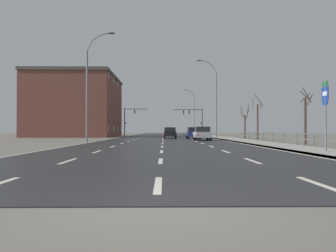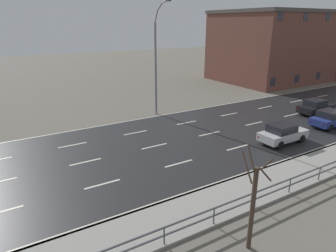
% 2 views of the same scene
% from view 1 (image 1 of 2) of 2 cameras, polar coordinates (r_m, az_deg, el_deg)
% --- Properties ---
extents(ground_plane, '(160.00, 160.00, 0.12)m').
position_cam_1_polar(ground_plane, '(53.11, -0.85, -2.05)').
color(ground_plane, '#666056').
extents(road_asphalt_strip, '(14.00, 120.00, 0.03)m').
position_cam_1_polar(road_asphalt_strip, '(65.11, -0.83, -1.73)').
color(road_asphalt_strip, '#232326').
rests_on(road_asphalt_strip, ground).
extents(sidewalk_right, '(3.00, 120.00, 0.12)m').
position_cam_1_polar(sidewalk_right, '(65.64, 6.56, -1.68)').
color(sidewalk_right, gray).
rests_on(sidewalk_right, ground).
extents(guardrail, '(0.07, 29.76, 1.00)m').
position_cam_1_polar(guardrail, '(27.03, 20.39, -1.69)').
color(guardrail, '#515459').
rests_on(guardrail, ground).
extents(street_lamp_midground, '(2.84, 0.24, 11.22)m').
position_cam_1_polar(street_lamp_midground, '(47.55, 8.13, 4.46)').
color(street_lamp_midground, slate).
rests_on(street_lamp_midground, ground).
extents(street_lamp_distant, '(2.55, 0.24, 11.21)m').
position_cam_1_polar(street_lamp_distant, '(81.64, 4.43, 2.32)').
color(street_lamp_distant, slate).
rests_on(street_lamp_distant, ground).
extents(street_lamp_left_bank, '(2.85, 0.24, 11.03)m').
position_cam_1_polar(street_lamp_left_bank, '(34.14, -13.54, 6.34)').
color(street_lamp_left_bank, slate).
rests_on(street_lamp_left_bank, ground).
extents(highway_sign, '(0.09, 0.68, 3.71)m').
position_cam_1_polar(highway_sign, '(18.68, 25.60, 3.00)').
color(highway_sign, slate).
rests_on(highway_sign, ground).
extents(traffic_signal_right, '(5.95, 0.36, 5.56)m').
position_cam_1_polar(traffic_signal_right, '(66.92, 4.61, 1.63)').
color(traffic_signal_right, '#38383A').
rests_on(traffic_signal_right, ground).
extents(traffic_signal_left, '(4.68, 0.36, 5.73)m').
position_cam_1_polar(traffic_signal_left, '(67.65, -6.81, 1.49)').
color(traffic_signal_left, '#38383A').
rests_on(traffic_signal_left, ground).
extents(car_far_right, '(1.85, 4.10, 1.57)m').
position_cam_1_polar(car_far_right, '(38.11, 5.92, -1.28)').
color(car_far_right, '#B7B7BC').
rests_on(car_far_right, ground).
extents(car_near_right, '(1.87, 4.12, 1.57)m').
position_cam_1_polar(car_near_right, '(47.37, 0.35, -1.17)').
color(car_near_right, black).
rests_on(car_near_right, ground).
extents(car_near_left, '(1.87, 4.12, 1.57)m').
position_cam_1_polar(car_near_left, '(45.04, 4.41, -1.19)').
color(car_near_left, navy).
rests_on(car_near_left, ground).
extents(brick_building, '(14.10, 18.06, 10.98)m').
position_cam_1_polar(brick_building, '(61.74, -15.47, 3.33)').
color(brick_building, brown).
rests_on(brick_building, ground).
extents(bare_tree_near, '(1.11, 1.15, 4.69)m').
position_cam_1_polar(bare_tree_near, '(29.33, 22.71, 1.26)').
color(bare_tree_near, '#423328').
rests_on(bare_tree_near, ground).
extents(bare_tree_mid, '(1.27, 1.30, 5.48)m').
position_cam_1_polar(bare_tree_mid, '(42.11, 15.24, 1.05)').
color(bare_tree_mid, '#423328').
rests_on(bare_tree_mid, ground).
extents(bare_tree_far, '(1.15, 1.16, 4.57)m').
position_cam_1_polar(bare_tree_far, '(44.93, 13.17, 0.34)').
color(bare_tree_far, '#423328').
rests_on(bare_tree_far, ground).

